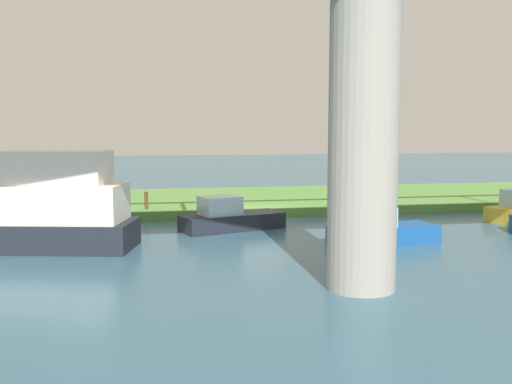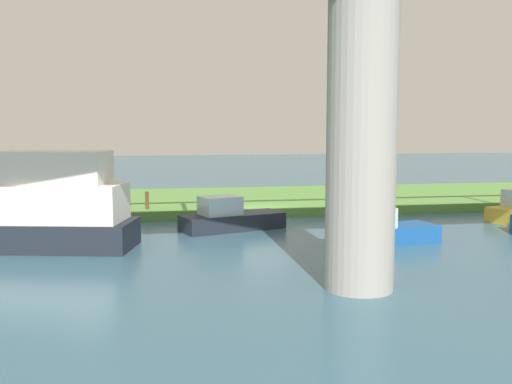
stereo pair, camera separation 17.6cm
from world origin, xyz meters
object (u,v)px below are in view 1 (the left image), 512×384
object	(u,v)px
mooring_post	(146,200)
houseboat_blue	(229,218)
bridge_pylon	(363,129)
pontoon_yellow	(381,230)
motorboat_red	(35,209)
person_on_bank	(353,191)

from	to	relation	value
mooring_post	houseboat_blue	bearing A→B (deg)	131.53
bridge_pylon	pontoon_yellow	xyz separation A→B (m)	(-3.39, -6.42, -4.25)
motorboat_red	houseboat_blue	world-z (taller)	motorboat_red
pontoon_yellow	houseboat_blue	bearing A→B (deg)	-36.41
mooring_post	motorboat_red	bearing A→B (deg)	59.06
pontoon_yellow	mooring_post	bearing A→B (deg)	-41.81
motorboat_red	houseboat_blue	distance (m)	8.79
mooring_post	pontoon_yellow	size ratio (longest dim) A/B	0.19
bridge_pylon	person_on_bank	bearing A→B (deg)	-109.66
houseboat_blue	motorboat_red	bearing A→B (deg)	18.68
bridge_pylon	motorboat_red	distance (m)	13.77
houseboat_blue	pontoon_yellow	xyz separation A→B (m)	(-5.88, 4.34, -0.03)
bridge_pylon	pontoon_yellow	world-z (taller)	bridge_pylon
bridge_pylon	person_on_bank	size ratio (longest dim) A/B	6.93
person_on_bank	motorboat_red	size ratio (longest dim) A/B	0.16
pontoon_yellow	bridge_pylon	bearing A→B (deg)	62.17
mooring_post	bridge_pylon	bearing A→B (deg)	112.93
mooring_post	pontoon_yellow	bearing A→B (deg)	138.19
mooring_post	pontoon_yellow	xyz separation A→B (m)	(-9.82, 8.78, -0.42)
person_on_bank	mooring_post	distance (m)	11.99
motorboat_red	pontoon_yellow	distance (m)	14.28
motorboat_red	pontoon_yellow	bearing A→B (deg)	173.79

